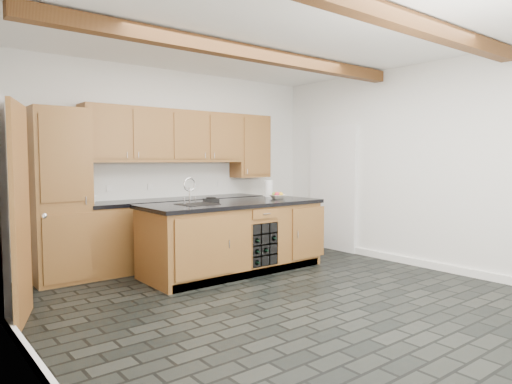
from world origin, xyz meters
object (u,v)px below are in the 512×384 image
Objects in this scene: island at (234,237)px; kitchen_scale at (211,200)px; paper_towel at (269,188)px; fruit_bowl at (278,197)px.

kitchen_scale reaches higher than island.
paper_towel reaches higher than island.
fruit_bowl reaches higher than island.
paper_towel is at bearing 24.14° from kitchen_scale.
kitchen_scale is 1.03m from fruit_bowl.
paper_towel is (1.15, 0.18, 0.09)m from kitchen_scale.
island is 1.14m from paper_towel.
kitchen_scale reaches higher than fruit_bowl.
paper_towel is (0.13, 0.36, 0.09)m from fruit_bowl.
island is at bearing -22.22° from kitchen_scale.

